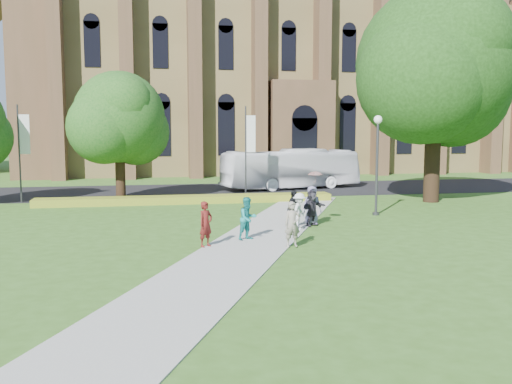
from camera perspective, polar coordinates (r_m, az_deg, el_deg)
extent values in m
plane|color=#355A1B|center=(22.50, 0.46, -5.33)|extent=(160.00, 160.00, 0.00)
cube|color=black|center=(42.08, -4.81, 0.16)|extent=(160.00, 10.00, 0.02)
cube|color=#B2B2A8|center=(23.46, -0.02, -4.80)|extent=(15.58, 28.54, 0.04)
cube|color=gold|center=(35.16, -6.92, -0.75)|extent=(18.00, 1.40, 0.45)
cube|color=olive|center=(63.37, 2.38, 9.96)|extent=(52.00, 16.00, 17.00)
cube|color=brown|center=(55.88, -21.68, 12.05)|extent=(3.50, 3.50, 21.00)
cube|color=brown|center=(54.51, 4.51, 6.31)|extent=(6.00, 2.50, 9.00)
cylinder|color=#38383D|center=(30.56, 11.99, 2.18)|extent=(0.14, 0.14, 4.80)
sphere|color=white|center=(30.48, 12.11, 7.10)|extent=(0.44, 0.44, 0.44)
cylinder|color=#38383D|center=(30.81, 11.89, -2.14)|extent=(0.36, 0.36, 0.15)
cylinder|color=#332114|center=(36.92, 17.24, 4.14)|extent=(0.96, 0.96, 6.60)
sphere|color=#16330E|center=(37.10, 17.50, 12.03)|extent=(9.60, 9.60, 9.60)
cylinder|color=#332114|center=(36.25, -13.42, 2.25)|extent=(0.60, 0.60, 4.12)
sphere|color=#154715|center=(36.16, -13.55, 7.30)|extent=(5.60, 5.60, 5.60)
cylinder|color=#38383D|center=(37.38, -1.04, 3.99)|extent=(0.10, 0.10, 6.00)
cube|color=white|center=(37.41, -0.51, 5.83)|extent=(0.60, 0.02, 2.40)
cylinder|color=#38383D|center=(37.65, -22.58, 3.52)|extent=(0.10, 0.10, 6.00)
cube|color=white|center=(37.55, -22.14, 5.36)|extent=(0.60, 0.02, 2.40)
imported|color=silver|center=(43.04, 3.51, 2.32)|extent=(11.04, 4.85, 2.99)
imported|color=#591814|center=(21.97, -5.05, -3.21)|extent=(0.76, 0.73, 1.75)
imported|color=teal|center=(23.25, -0.82, -2.66)|extent=(1.07, 0.99, 1.75)
imported|color=silver|center=(25.60, 4.37, -1.94)|extent=(1.07, 1.24, 1.66)
imported|color=black|center=(26.10, 3.76, -1.70)|extent=(1.00, 1.03, 1.73)
imported|color=slate|center=(27.10, 5.60, -1.31)|extent=(0.92, 0.63, 1.83)
imported|color=#29262E|center=(26.71, 5.62, -1.58)|extent=(1.54, 1.33, 1.68)
imported|color=gray|center=(21.92, 3.66, -3.23)|extent=(0.67, 0.46, 1.75)
imported|color=#F2AACE|center=(27.11, 5.94, 1.26)|extent=(0.74, 0.74, 0.59)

